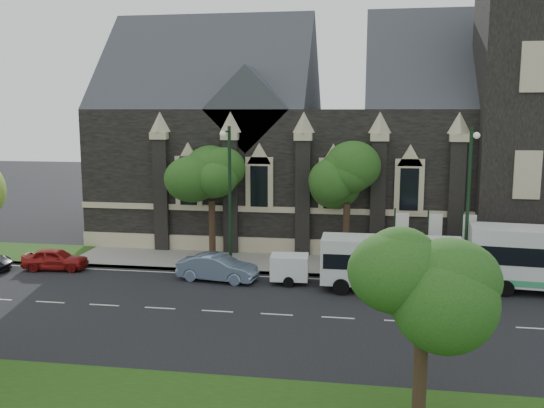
% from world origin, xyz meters
% --- Properties ---
extents(ground, '(160.00, 160.00, 0.00)m').
position_xyz_m(ground, '(0.00, 0.00, 0.00)').
color(ground, black).
rests_on(ground, ground).
extents(sidewalk, '(80.00, 5.00, 0.15)m').
position_xyz_m(sidewalk, '(0.00, 9.50, 0.07)').
color(sidewalk, gray).
rests_on(sidewalk, ground).
extents(museum, '(40.00, 17.70, 29.90)m').
position_xyz_m(museum, '(5.12, 18.78, 8.17)').
color(museum, black).
rests_on(museum, ground).
extents(tree_park_east, '(3.40, 3.40, 6.28)m').
position_xyz_m(tree_park_east, '(6.18, -9.32, 4.62)').
color(tree_park_east, black).
rests_on(tree_park_east, ground).
extents(tree_walk_right, '(4.08, 4.08, 7.80)m').
position_xyz_m(tree_walk_right, '(3.21, 10.71, 5.82)').
color(tree_walk_right, black).
rests_on(tree_walk_right, ground).
extents(tree_walk_left, '(3.91, 3.91, 7.64)m').
position_xyz_m(tree_walk_left, '(-5.80, 10.70, 5.73)').
color(tree_walk_left, black).
rests_on(tree_walk_left, ground).
extents(street_lamp_near, '(0.36, 1.88, 9.00)m').
position_xyz_m(street_lamp_near, '(10.00, 7.09, 5.11)').
color(street_lamp_near, black).
rests_on(street_lamp_near, ground).
extents(street_lamp_mid, '(0.36, 1.88, 9.00)m').
position_xyz_m(street_lamp_mid, '(-4.00, 7.09, 5.11)').
color(street_lamp_mid, black).
rests_on(street_lamp_mid, ground).
extents(banner_flag_left, '(0.90, 0.10, 4.00)m').
position_xyz_m(banner_flag_left, '(6.29, 9.00, 2.38)').
color(banner_flag_left, black).
rests_on(banner_flag_left, ground).
extents(banner_flag_center, '(0.90, 0.10, 4.00)m').
position_xyz_m(banner_flag_center, '(8.29, 9.00, 2.38)').
color(banner_flag_center, black).
rests_on(banner_flag_center, ground).
extents(banner_flag_right, '(0.90, 0.10, 4.00)m').
position_xyz_m(banner_flag_right, '(10.29, 9.00, 2.38)').
color(banner_flag_right, black).
rests_on(banner_flag_right, ground).
extents(shuttle_bus, '(7.69, 2.71, 2.96)m').
position_xyz_m(shuttle_bus, '(5.69, 4.87, 1.71)').
color(shuttle_bus, silver).
rests_on(shuttle_bus, ground).
extents(box_trailer, '(3.16, 1.86, 1.67)m').
position_xyz_m(box_trailer, '(-0.07, 5.42, 0.95)').
color(box_trailer, silver).
rests_on(box_trailer, ground).
extents(sedan, '(4.90, 2.28, 1.55)m').
position_xyz_m(sedan, '(-4.32, 5.29, 0.78)').
color(sedan, slate).
rests_on(sedan, ground).
extents(car_far_red, '(4.16, 2.00, 1.37)m').
position_xyz_m(car_far_red, '(-15.01, 6.04, 0.68)').
color(car_far_red, maroon).
rests_on(car_far_red, ground).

